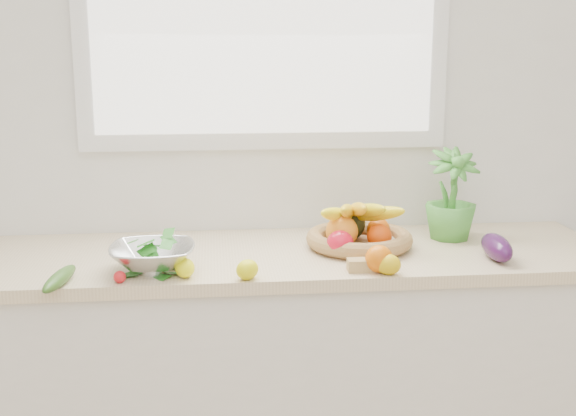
{
  "coord_description": "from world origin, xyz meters",
  "views": [
    {
      "loc": [
        -0.19,
        -0.32,
        1.56
      ],
      "look_at": [
        0.05,
        1.93,
        1.05
      ],
      "focal_mm": 45.0,
      "sensor_mm": 36.0,
      "label": 1
    }
  ],
  "objects": [
    {
      "name": "back_wall",
      "position": [
        0.0,
        2.25,
        1.35
      ],
      "size": [
        4.5,
        0.02,
        2.7
      ],
      "primitive_type": "cube",
      "color": "white",
      "rests_on": "ground"
    },
    {
      "name": "counter_cabinet",
      "position": [
        0.0,
        1.95,
        0.43
      ],
      "size": [
        2.2,
        0.58,
        0.86
      ],
      "primitive_type": "cube",
      "color": "silver",
      "rests_on": "ground"
    },
    {
      "name": "countertop",
      "position": [
        0.0,
        1.95,
        0.88
      ],
      "size": [
        2.24,
        0.62,
        0.04
      ],
      "primitive_type": "cube",
      "color": "beige",
      "rests_on": "counter_cabinet"
    },
    {
      "name": "orange_loose",
      "position": [
        0.3,
        1.7,
        0.94
      ],
      "size": [
        0.09,
        0.09,
        0.08
      ],
      "primitive_type": "sphere",
      "rotation": [
        0.0,
        0.0,
        0.1
      ],
      "color": "#E06307",
      "rests_on": "countertop"
    },
    {
      "name": "lemon_a",
      "position": [
        -0.28,
        1.71,
        0.93
      ],
      "size": [
        0.06,
        0.08,
        0.06
      ],
      "primitive_type": "ellipsoid",
      "rotation": [
        0.0,
        0.0,
        0.07
      ],
      "color": "#FCFF0D",
      "rests_on": "countertop"
    },
    {
      "name": "lemon_b",
      "position": [
        -0.1,
        1.67,
        0.93
      ],
      "size": [
        0.09,
        0.09,
        0.06
      ],
      "primitive_type": "ellipsoid",
      "rotation": [
        0.0,
        0.0,
        -0.7
      ],
      "color": "yellow",
      "rests_on": "countertop"
    },
    {
      "name": "lemon_c",
      "position": [
        0.32,
        1.67,
        0.93
      ],
      "size": [
        0.1,
        0.1,
        0.06
      ],
      "primitive_type": "ellipsoid",
      "rotation": [
        0.0,
        0.0,
        0.97
      ],
      "color": "gold",
      "rests_on": "countertop"
    },
    {
      "name": "apple",
      "position": [
        0.21,
        1.86,
        0.94
      ],
      "size": [
        0.1,
        0.1,
        0.09
      ],
      "primitive_type": "sphere",
      "rotation": [
        0.0,
        0.0,
        -0.21
      ],
      "color": "red",
      "rests_on": "countertop"
    },
    {
      "name": "ginger",
      "position": [
        0.26,
        1.71,
        0.92
      ],
      "size": [
        0.12,
        0.05,
        0.04
      ],
      "primitive_type": "cube",
      "rotation": [
        0.0,
        0.0,
        -0.02
      ],
      "color": "tan",
      "rests_on": "countertop"
    },
    {
      "name": "garlic_a",
      "position": [
        0.16,
        1.96,
        0.92
      ],
      "size": [
        0.06,
        0.06,
        0.04
      ],
      "primitive_type": "ellipsoid",
      "rotation": [
        0.0,
        0.0,
        0.19
      ],
      "color": "silver",
      "rests_on": "countertop"
    },
    {
      "name": "garlic_b",
      "position": [
        0.39,
        1.94,
        0.92
      ],
      "size": [
        0.07,
        0.07,
        0.05
      ],
      "primitive_type": "ellipsoid",
      "rotation": [
        0.0,
        0.0,
        -0.4
      ],
      "color": "white",
      "rests_on": "countertop"
    },
    {
      "name": "garlic_c",
      "position": [
        0.73,
        1.88,
        0.92
      ],
      "size": [
        0.06,
        0.06,
        0.04
      ],
      "primitive_type": "ellipsoid",
      "rotation": [
        0.0,
        0.0,
        -0.37
      ],
      "color": "white",
      "rests_on": "countertop"
    },
    {
      "name": "eggplant",
      "position": [
        0.7,
        1.79,
        0.94
      ],
      "size": [
        0.08,
        0.2,
        0.08
      ],
      "primitive_type": "ellipsoid",
      "rotation": [
        0.0,
        0.0,
        -0.03
      ],
      "color": "#34103D",
      "rests_on": "countertop"
    },
    {
      "name": "cucumber",
      "position": [
        -0.63,
        1.67,
        0.92
      ],
      "size": [
        0.08,
        0.23,
        0.04
      ],
      "primitive_type": "ellipsoid",
      "rotation": [
        0.0,
        0.0,
        -0.17
      ],
      "color": "#285318",
      "rests_on": "countertop"
    },
    {
      "name": "radish",
      "position": [
        -0.46,
        1.68,
        0.92
      ],
      "size": [
        0.04,
        0.04,
        0.04
      ],
      "primitive_type": "sphere",
      "rotation": [
        0.0,
        0.0,
        0.12
      ],
      "color": "red",
      "rests_on": "countertop"
    },
    {
      "name": "potted_herb",
      "position": [
        0.63,
        2.05,
        1.05
      ],
      "size": [
        0.2,
        0.2,
        0.33
      ],
      "primitive_type": "imported",
      "rotation": [
        0.0,
        0.0,
        0.12
      ],
      "color": "green",
      "rests_on": "countertop"
    },
    {
      "name": "fruit_basket",
      "position": [
        0.29,
        1.96,
        0.95
      ],
      "size": [
        0.36,
        0.36,
        0.19
      ],
      "color": "tan",
      "rests_on": "countertop"
    },
    {
      "name": "colander_with_spinach",
      "position": [
        -0.37,
        1.77,
        0.97
      ],
      "size": [
        0.25,
        0.25,
        0.13
      ],
      "color": "white",
      "rests_on": "countertop"
    }
  ]
}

